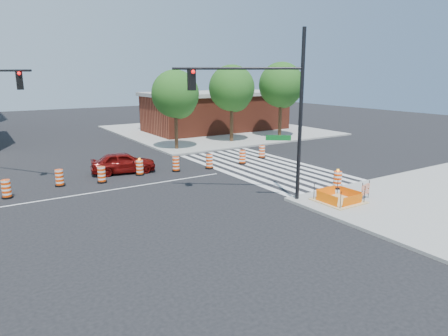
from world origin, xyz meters
The scene contains 21 objects.
ground centered at (0.00, 0.00, 0.00)m, with size 120.00×120.00×0.00m, color black.
sidewalk_ne centered at (18.00, 18.00, 0.07)m, with size 22.00×22.00×0.15m, color gray.
crosswalk_east centered at (10.95, 0.00, 0.01)m, with size 6.75×13.50×0.01m.
lane_centerline centered at (0.00, 0.00, 0.01)m, with size 14.00×0.12×0.01m, color silver.
excavation_pit centered at (9.00, -9.00, 0.22)m, with size 2.20×2.20×0.90m.
brick_storefront centered at (18.00, 18.00, 2.32)m, with size 16.50×8.50×4.60m.
red_coupe centered at (1.75, 3.65, 0.74)m, with size 1.74×4.32×1.47m, color #630A08.
signal_pole_se centered at (6.00, -6.40, 5.35)m, with size 5.41×4.05×8.75m.
pit_drum centered at (10.79, -7.27, 0.63)m, with size 0.59×0.59×1.16m.
barricade centered at (10.44, -9.52, 0.69)m, with size 0.83×0.21×0.98m.
tree_north_c centered at (8.58, 9.32, 4.73)m, with size 4.14×4.14×7.04m.
tree_north_d centered at (15.00, 10.11, 5.06)m, with size 4.44×4.44×7.54m.
tree_north_e centered at (20.91, 9.77, 5.29)m, with size 4.63×4.63×7.88m.
median_drum_2 centered at (-5.56, 1.54, 0.48)m, with size 0.60×0.60×1.02m.
median_drum_3 centered at (-2.63, 2.52, 0.48)m, with size 0.60×0.60×1.02m.
median_drum_4 centered at (-0.25, 1.93, 0.48)m, with size 0.60×0.60×1.02m.
median_drum_5 centered at (2.47, 2.49, 0.49)m, with size 0.60×0.60×1.18m.
median_drum_6 centered at (4.99, 2.13, 0.48)m, with size 0.60×0.60×1.02m.
median_drum_7 centered at (7.38, 1.60, 0.48)m, with size 0.60×0.60×1.02m.
median_drum_8 centered at (10.29, 1.59, 0.48)m, with size 0.60×0.60×1.02m.
median_drum_9 centered at (12.85, 2.48, 0.48)m, with size 0.60×0.60×1.02m.
Camera 1 is at (-6.82, -22.57, 6.67)m, focal length 32.00 mm.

